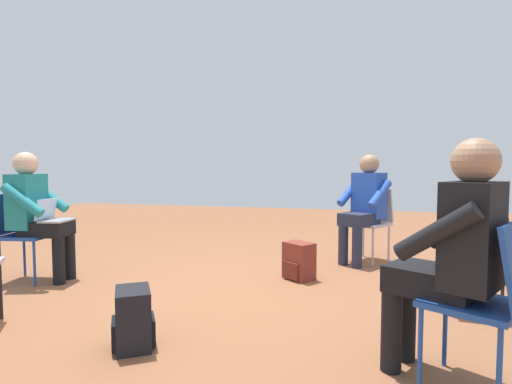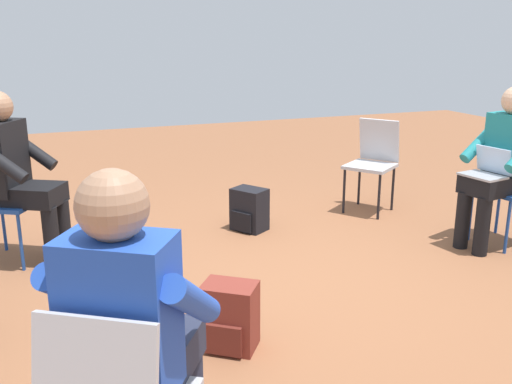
% 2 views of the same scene
% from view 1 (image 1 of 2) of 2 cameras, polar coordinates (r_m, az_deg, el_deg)
% --- Properties ---
extents(ground_plane, '(14.00, 14.00, 0.00)m').
position_cam_1_polar(ground_plane, '(3.65, -3.34, -13.91)').
color(ground_plane, brown).
extents(chair_east, '(0.47, 0.43, 0.85)m').
position_cam_1_polar(chair_east, '(3.48, 29.74, -6.87)').
color(chair_east, '#1E4799').
rests_on(chair_east, ground).
extents(chair_northeast, '(0.57, 0.58, 0.85)m').
position_cam_1_polar(chair_northeast, '(4.87, 16.21, -3.62)').
color(chair_northeast, '#B7B7BC').
rests_on(chair_northeast, ground).
extents(chair_west, '(0.49, 0.46, 0.85)m').
position_cam_1_polar(chair_west, '(4.47, -30.56, -4.64)').
color(chair_west, '#1E4799').
rests_on(chair_west, ground).
extents(chair_southeast, '(0.57, 0.55, 0.85)m').
position_cam_1_polar(chair_southeast, '(2.24, 30.20, -12.57)').
color(chair_southeast, '#1E4799').
rests_on(chair_southeast, ground).
extents(person_with_laptop, '(0.57, 0.55, 1.24)m').
position_cam_1_polar(person_with_laptop, '(4.35, -28.83, -2.19)').
color(person_with_laptop, black).
rests_on(person_with_laptop, ground).
extents(person_in_black, '(0.63, 0.62, 1.24)m').
position_cam_1_polar(person_in_black, '(2.24, 26.19, -7.24)').
color(person_in_black, black).
rests_on(person_in_black, ground).
extents(person_in_blue, '(0.63, 0.63, 1.24)m').
position_cam_1_polar(person_in_blue, '(4.71, 15.19, -1.43)').
color(person_in_blue, '#23283D').
rests_on(person_in_blue, ground).
extents(backpack_near_laptop_user, '(0.32, 0.34, 0.36)m').
position_cam_1_polar(backpack_near_laptop_user, '(2.66, -17.13, -17.31)').
color(backpack_near_laptop_user, black).
rests_on(backpack_near_laptop_user, ground).
extents(backpack_by_empty_chair, '(0.34, 0.33, 0.36)m').
position_cam_1_polar(backpack_by_empty_chair, '(3.99, 6.15, -10.05)').
color(backpack_by_empty_chair, maroon).
rests_on(backpack_by_empty_chair, ground).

